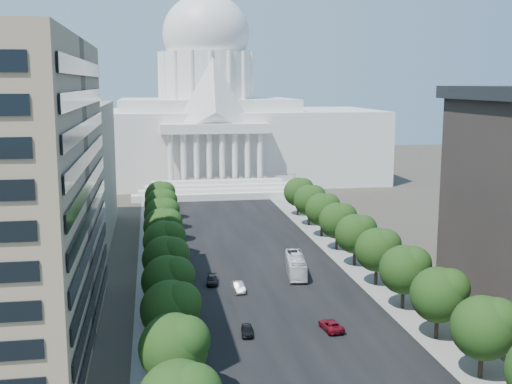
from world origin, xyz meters
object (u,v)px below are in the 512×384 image
car_dark_a (247,331)px  car_silver (238,287)px  city_bus (296,265)px  car_red (331,326)px  car_dark_b (212,280)px

car_dark_a → car_silver: (1.35, 18.87, 0.10)m
car_silver → city_bus: (11.61, 7.79, 1.01)m
car_red → city_bus: (1.00, 26.84, 1.08)m
car_silver → car_dark_b: (-3.95, 4.63, -0.10)m
car_dark_a → car_silver: car_silver is taller
car_silver → city_bus: bearing=30.1°
car_silver → car_dark_b: car_silver is taller
car_silver → car_red: 21.80m
car_dark_b → city_bus: 15.92m
car_dark_b → car_dark_a: bearing=-77.6°
car_silver → car_dark_b: size_ratio=1.01×
car_red → city_bus: city_bus is taller
car_dark_a → car_silver: bearing=92.2°
city_bus → car_dark_b: bearing=-160.6°
car_dark_a → car_dark_b: bearing=102.6°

